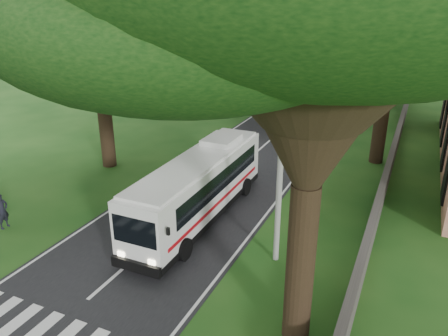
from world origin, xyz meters
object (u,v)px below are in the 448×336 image
at_px(distant_car_a, 304,97).
at_px(distant_car_b, 325,68).
at_px(pole_far, 384,53).
at_px(distant_car_c, 356,67).
at_px(pedestrian, 2,211).
at_px(coach_bus, 199,186).
at_px(pole_near, 280,169).
at_px(pole_mid, 358,82).

bearing_deg(distant_car_a, distant_car_b, -98.69).
distance_m(pole_far, distant_car_c, 13.15).
relative_size(distant_car_a, pedestrian, 2.35).
height_order(coach_bus, distant_car_c, coach_bus).
xyz_separation_m(pole_near, distant_car_b, (-8.50, 48.45, -3.49)).
distance_m(pole_mid, distant_car_c, 32.30).
bearing_deg(distant_car_a, pedestrian, 63.20).
height_order(pole_near, coach_bus, pole_near).
height_order(pole_far, pedestrian, pole_far).
bearing_deg(pole_far, distant_car_a, -118.17).
distance_m(pole_mid, distant_car_b, 29.90).
relative_size(pole_near, distant_car_c, 1.98).
relative_size(pole_far, pedestrian, 4.48).
height_order(coach_bus, distant_car_b, coach_bus).
bearing_deg(pole_mid, distant_car_b, 106.63).
bearing_deg(coach_bus, distant_car_b, 94.38).
distance_m(pole_near, distant_car_b, 49.32).
height_order(distant_car_a, distant_car_b, distant_car_a).
bearing_deg(pole_near, distant_car_c, 95.19).
distance_m(pole_mid, distant_car_a, 10.92).
xyz_separation_m(coach_bus, distant_car_c, (0.00, 49.73, -1.12)).
bearing_deg(distant_car_b, pedestrian, -107.36).
bearing_deg(coach_bus, distant_car_c, 89.70).
bearing_deg(distant_car_b, coach_bus, -97.84).
relative_size(pole_near, distant_car_b, 1.98).
bearing_deg(coach_bus, pole_near, -23.64).
xyz_separation_m(distant_car_b, pedestrian, (-4.35, -51.30, 0.20)).
relative_size(coach_bus, pedestrian, 6.13).
height_order(pole_near, distant_car_c, pole_near).
bearing_deg(pole_near, coach_bus, 156.66).
distance_m(distant_car_a, distant_car_b, 20.34).
bearing_deg(pole_far, pole_near, -90.00).
relative_size(pole_mid, pole_far, 1.00).
distance_m(pole_near, pedestrian, 13.56).
bearing_deg(distant_car_c, coach_bus, 85.00).
xyz_separation_m(coach_bus, distant_car_a, (-1.60, 26.21, -0.99)).
height_order(distant_car_a, pedestrian, pedestrian).
xyz_separation_m(pole_mid, coach_bus, (-4.70, -17.97, -2.44)).
xyz_separation_m(pole_near, pole_mid, (0.00, 20.00, 0.00)).
bearing_deg(distant_car_a, pole_near, 87.67).
xyz_separation_m(distant_car_c, pedestrian, (-8.15, -54.60, 0.28)).
height_order(distant_car_b, distant_car_c, distant_car_b).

